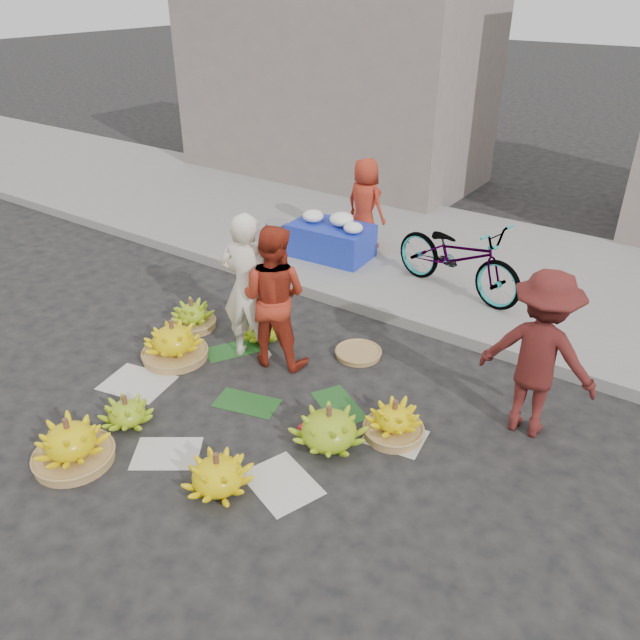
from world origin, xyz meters
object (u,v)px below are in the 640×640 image
Objects in this scene: vendor_cream at (248,288)px; banana_bunch_0 at (174,342)px; bicycle at (458,256)px; banana_bunch_4 at (329,428)px; flower_table at (332,238)px.

banana_bunch_0 is at bearing 22.40° from vendor_cream.
banana_bunch_0 is 0.42× the size of vendor_cream.
banana_bunch_0 is 3.77m from bicycle.
vendor_cream is 0.89× the size of bicycle.
banana_bunch_4 is 1.90m from vendor_cream.
flower_table is (-0.70, 2.68, -0.46)m from vendor_cream.
banana_bunch_0 is 2.29m from banana_bunch_4.
vendor_cream reaches higher than flower_table.
bicycle is at bearing -133.59° from vendor_cream.
banana_bunch_0 is 3.23m from flower_table.
banana_bunch_0 is at bearing 174.09° from banana_bunch_4.
banana_bunch_0 is 0.77× the size of banana_bunch_4.
vendor_cream is (-1.60, 0.79, 0.66)m from banana_bunch_4.
vendor_cream is at bearing 39.37° from banana_bunch_0.
banana_bunch_4 is at bearing -5.91° from banana_bunch_0.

